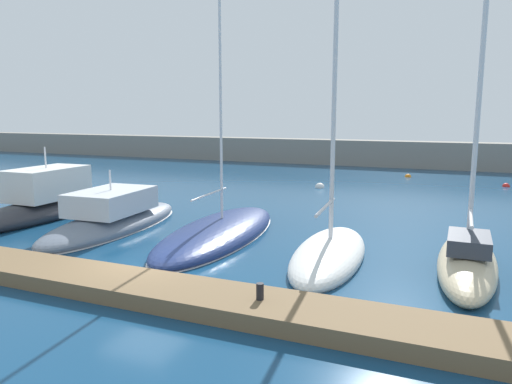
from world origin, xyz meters
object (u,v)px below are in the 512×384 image
Objects in this scene: motorboat_charcoal_nearest at (46,202)px; dock_bollard at (260,291)px; mooring_buoy_white at (320,188)px; motorboat_slate_second at (114,218)px; mooring_buoy_red at (506,187)px; sailboat_white_fourth at (329,252)px; sailboat_sand_fifth at (467,257)px; mooring_buoy_orange at (408,177)px; sailboat_navy_third at (219,232)px.

dock_bollard is (14.84, -7.17, -0.06)m from motorboat_charcoal_nearest.
mooring_buoy_white is (10.55, 14.76, -0.75)m from motorboat_charcoal_nearest.
motorboat_slate_second is at bearing -100.22° from motorboat_charcoal_nearest.
motorboat_charcoal_nearest is at bearing -138.26° from mooring_buoy_red.
mooring_buoy_white is at bearing 12.36° from sailboat_white_fourth.
motorboat_charcoal_nearest is 0.64× the size of sailboat_sand_fifth.
mooring_buoy_white is at bearing -23.14° from motorboat_slate_second.
dock_bollard is at bearing -106.34° from mooring_buoy_red.
motorboat_slate_second is at bearing 89.64° from sailboat_sand_fifth.
sailboat_sand_fifth is 35.76× the size of dock_bollard.
motorboat_charcoal_nearest is 19.05× the size of mooring_buoy_orange.
motorboat_charcoal_nearest is at bearing 80.22° from sailboat_white_fourth.
sailboat_white_fourth is 23.36m from mooring_buoy_red.
mooring_buoy_orange is 9.97m from mooring_buoy_white.
mooring_buoy_orange is at bearing -5.12° from sailboat_white_fourth.
mooring_buoy_white is at bearing 101.05° from dock_bollard.
motorboat_slate_second reaches higher than mooring_buoy_red.
sailboat_white_fourth reaches higher than mooring_buoy_white.
mooring_buoy_orange is at bearing -17.19° from sailboat_navy_third.
dock_bollard reaches higher than mooring_buoy_white.
sailboat_white_fourth is at bearing 97.09° from sailboat_sand_fifth.
mooring_buoy_white is at bearing -122.16° from mooring_buoy_orange.
sailboat_sand_fifth reaches higher than motorboat_charcoal_nearest.
mooring_buoy_red is (7.64, 22.07, -0.25)m from sailboat_white_fourth.
motorboat_charcoal_nearest is at bearing -124.36° from mooring_buoy_orange.
dock_bollard is (-1.02, -30.38, 0.69)m from mooring_buoy_orange.
sailboat_sand_fifth reaches higher than sailboat_white_fourth.
dock_bollard is at bearing -91.92° from mooring_buoy_orange.
mooring_buoy_orange is 30.40m from dock_bollard.
dock_bollard is at bearing -126.03° from motorboat_slate_second.
mooring_buoy_red is 0.74× the size of mooring_buoy_white.
sailboat_white_fourth is 0.83× the size of sailboat_sand_fifth.
mooring_buoy_orange is 1.20× the size of dock_bollard.
mooring_buoy_orange is (-4.07, 24.29, -0.48)m from sailboat_sand_fifth.
mooring_buoy_red is 28.82m from dock_bollard.
mooring_buoy_orange is (0.56, 24.80, -0.25)m from sailboat_white_fourth.
motorboat_charcoal_nearest reaches higher than mooring_buoy_orange.
motorboat_slate_second is 0.46× the size of sailboat_navy_third.
sailboat_sand_fifth is (9.81, -0.79, 0.26)m from sailboat_navy_third.
dock_bollard reaches higher than mooring_buoy_orange.
sailboat_sand_fifth is 24.63m from mooring_buoy_orange.
motorboat_slate_second is 26.37m from mooring_buoy_orange.
dock_bollard is at bearing -78.95° from mooring_buoy_white.
sailboat_sand_fifth is 18.42m from mooring_buoy_white.
sailboat_white_fourth is 24.80m from mooring_buoy_orange.
motorboat_slate_second is at bearing 91.94° from sailboat_navy_third.
mooring_buoy_red is at bearing -22.94° from sailboat_white_fourth.
sailboat_white_fourth is at bearing -97.12° from motorboat_charcoal_nearest.
motorboat_charcoal_nearest reaches higher than dock_bollard.
mooring_buoy_red is at bearing 73.66° from dock_bollard.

